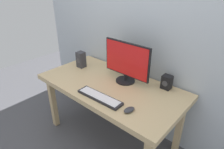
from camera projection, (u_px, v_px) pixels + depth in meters
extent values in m
plane|color=#4C4C51|center=(111.00, 136.00, 2.38)|extent=(6.00, 6.00, 0.00)
cube|color=#B2BCC6|center=(139.00, 3.00, 1.98)|extent=(3.07, 0.04, 3.00)
cube|color=tan|center=(110.00, 86.00, 2.05)|extent=(1.55, 0.79, 0.05)
cube|color=tan|center=(53.00, 102.00, 2.42)|extent=(0.06, 0.06, 0.69)
cube|color=tan|center=(90.00, 84.00, 2.83)|extent=(0.06, 0.06, 0.69)
cube|color=tan|center=(179.00, 128.00, 2.02)|extent=(0.06, 0.06, 0.69)
cylinder|color=black|center=(125.00, 80.00, 2.09)|extent=(0.20, 0.20, 0.02)
cylinder|color=black|center=(125.00, 77.00, 2.07)|extent=(0.04, 0.04, 0.07)
cube|color=black|center=(127.00, 59.00, 1.99)|extent=(0.54, 0.02, 0.36)
cube|color=red|center=(126.00, 60.00, 1.98)|extent=(0.52, 0.01, 0.34)
cube|color=#232328|center=(100.00, 97.00, 1.80)|extent=(0.48, 0.14, 0.02)
cube|color=silver|center=(100.00, 96.00, 1.79)|extent=(0.44, 0.11, 0.00)
ellipsoid|color=#333338|center=(129.00, 110.00, 1.62)|extent=(0.08, 0.12, 0.03)
cube|color=black|center=(167.00, 82.00, 1.93)|extent=(0.09, 0.08, 0.14)
cylinder|color=#3F3F44|center=(165.00, 84.00, 1.90)|extent=(0.06, 0.00, 0.06)
cube|color=#333338|center=(81.00, 60.00, 2.38)|extent=(0.09, 0.09, 0.19)
cylinder|color=#3F3F44|center=(78.00, 61.00, 2.35)|extent=(0.06, 0.00, 0.06)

